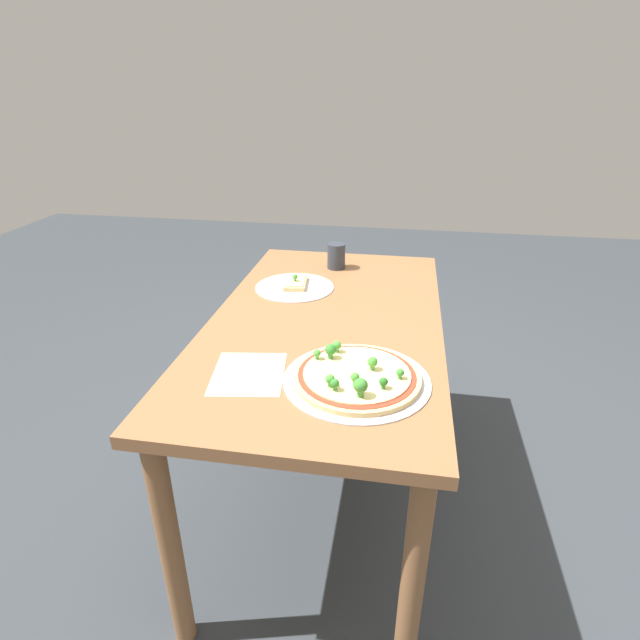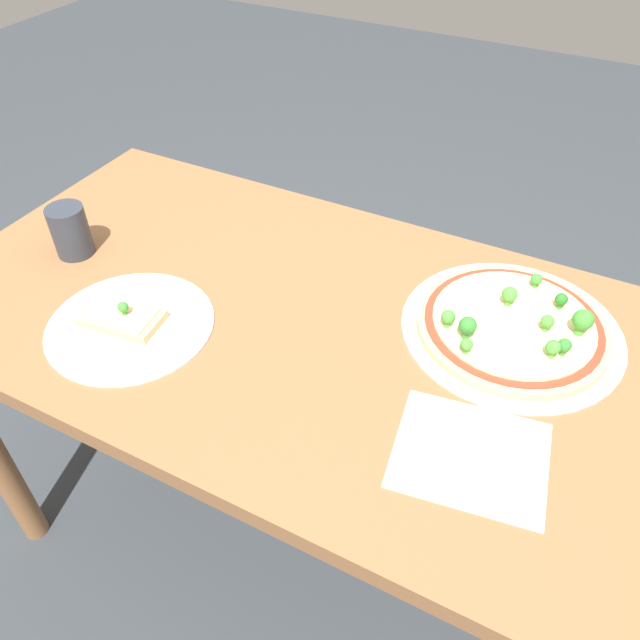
{
  "view_description": "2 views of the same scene",
  "coord_description": "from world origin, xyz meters",
  "px_view_note": "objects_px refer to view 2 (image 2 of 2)",
  "views": [
    {
      "loc": [
        1.48,
        0.23,
        1.49
      ],
      "look_at": [
        0.06,
        -0.01,
        0.79
      ],
      "focal_mm": 28.0,
      "sensor_mm": 36.0,
      "label": 1
    },
    {
      "loc": [
        0.43,
        -0.73,
        1.53
      ],
      "look_at": [
        0.06,
        -0.01,
        0.79
      ],
      "focal_mm": 35.0,
      "sensor_mm": 36.0,
      "label": 2
    }
  ],
  "objects_px": {
    "pizza_tray_whole": "(513,326)",
    "drinking_cup": "(70,231)",
    "pizza_tray_slice": "(127,322)",
    "dining_table": "(294,354)"
  },
  "relations": [
    {
      "from": "pizza_tray_whole",
      "to": "drinking_cup",
      "type": "distance_m",
      "value": 0.87
    },
    {
      "from": "dining_table",
      "to": "pizza_tray_slice",
      "type": "xyz_separation_m",
      "value": [
        -0.25,
        -0.16,
        0.11
      ]
    },
    {
      "from": "dining_table",
      "to": "pizza_tray_whole",
      "type": "height_order",
      "value": "pizza_tray_whole"
    },
    {
      "from": "pizza_tray_slice",
      "to": "pizza_tray_whole",
      "type": "bearing_deg",
      "value": 25.81
    },
    {
      "from": "dining_table",
      "to": "pizza_tray_whole",
      "type": "distance_m",
      "value": 0.41
    },
    {
      "from": "dining_table",
      "to": "pizza_tray_whole",
      "type": "relative_size",
      "value": 3.54
    },
    {
      "from": "pizza_tray_whole",
      "to": "drinking_cup",
      "type": "xyz_separation_m",
      "value": [
        -0.86,
        -0.17,
        0.04
      ]
    },
    {
      "from": "drinking_cup",
      "to": "pizza_tray_slice",
      "type": "bearing_deg",
      "value": -27.67
    },
    {
      "from": "pizza_tray_slice",
      "to": "drinking_cup",
      "type": "relative_size",
      "value": 2.84
    },
    {
      "from": "dining_table",
      "to": "drinking_cup",
      "type": "height_order",
      "value": "drinking_cup"
    }
  ]
}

